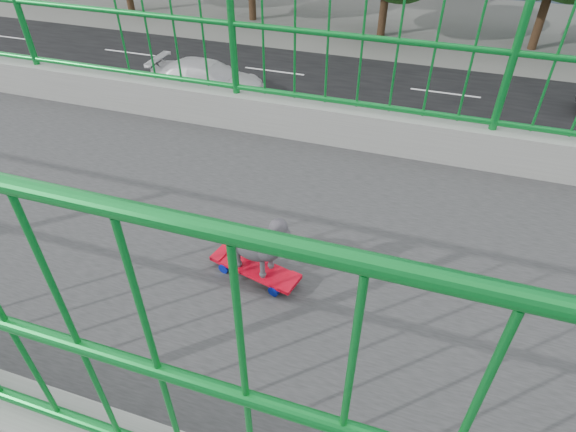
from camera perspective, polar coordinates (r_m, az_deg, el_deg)
The scene contains 6 objects.
road at distance 17.47m, azimuth 17.00°, elevation 6.08°, with size 18.00×90.00×0.02m, color black.
railing at distance 2.69m, azimuth 22.93°, elevation -5.75°, with size 3.00×24.00×1.42m.
skateboard at distance 2.71m, azimuth -3.95°, elevation -6.31°, with size 0.27×0.55×0.07m.
poodle at distance 2.55m, azimuth -3.72°, elevation -3.10°, with size 0.24×0.43×0.37m.
car_3 at distance 21.55m, azimuth -9.47°, elevation 15.79°, with size 2.05×5.05×1.47m, color silver.
car_7 at distance 19.37m, azimuth -15.27°, elevation 11.99°, with size 1.85×4.55×1.32m, color black.
Camera 1 is at (1.99, -0.45, 8.97)m, focal length 29.78 mm.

